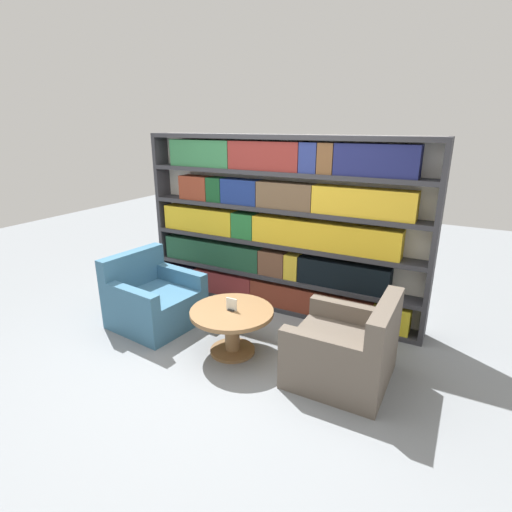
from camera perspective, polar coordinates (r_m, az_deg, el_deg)
ground_plane at (r=4.01m, az=-5.38°, el=-14.41°), size 14.00×14.00×0.00m
bookshelf at (r=4.69m, az=3.07°, el=4.09°), size 3.42×0.30×2.06m
armchair_left at (r=4.66m, az=-14.45°, el=-6.21°), size 0.92×0.92×0.80m
armchair_right at (r=3.68m, az=12.62°, el=-13.14°), size 0.84×0.84×0.80m
coffee_table at (r=3.95m, az=-3.45°, el=-9.42°), size 0.81×0.81×0.46m
table_sign at (r=3.87m, az=-3.50°, el=-7.04°), size 0.11×0.06×0.12m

